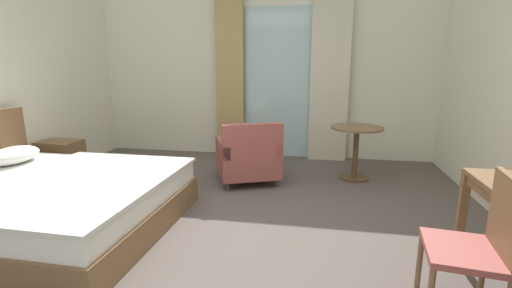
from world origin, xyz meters
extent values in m
cube|color=#564C47|center=(0.00, 0.00, -0.05)|extent=(6.03, 6.47, 0.10)
cube|color=silver|center=(0.00, 2.98, 1.34)|extent=(5.63, 0.12, 2.68)
cube|color=silver|center=(0.28, 2.90, 1.18)|extent=(1.13, 0.02, 2.36)
cube|color=tan|center=(-0.50, 2.80, 1.25)|extent=(0.45, 0.10, 2.50)
cube|color=beige|center=(1.07, 2.80, 1.25)|extent=(0.58, 0.10, 2.50)
cube|color=brown|center=(-1.48, -0.14, 0.13)|extent=(2.20, 1.91, 0.26)
cube|color=white|center=(-1.48, -0.14, 0.36)|extent=(2.14, 1.85, 0.19)
cube|color=silver|center=(-1.12, -0.15, 0.47)|extent=(1.46, 1.88, 0.03)
ellipsoid|color=white|center=(-2.25, 0.32, 0.54)|extent=(0.38, 0.60, 0.17)
cube|color=brown|center=(-2.41, 1.18, 0.25)|extent=(0.50, 0.37, 0.51)
cube|color=brown|center=(-2.41, 1.00, 0.36)|extent=(0.43, 0.01, 0.12)
cube|color=brown|center=(2.04, -0.02, 0.34)|extent=(0.06, 0.06, 0.69)
cube|color=#9E4C47|center=(1.79, -0.73, 0.42)|extent=(0.46, 0.51, 0.04)
cube|color=brown|center=(1.98, -0.76, 0.66)|extent=(0.09, 0.44, 0.45)
cylinder|color=brown|center=(1.63, -0.50, 0.20)|extent=(0.04, 0.04, 0.40)
cylinder|color=brown|center=(2.00, -0.55, 0.20)|extent=(0.04, 0.04, 0.40)
cube|color=#9E4C47|center=(0.03, 1.55, 0.24)|extent=(0.99, 1.02, 0.29)
cube|color=#9E4C47|center=(0.16, 1.23, 0.60)|extent=(0.72, 0.39, 0.42)
cube|color=#9E4C47|center=(0.33, 1.67, 0.47)|extent=(0.40, 0.78, 0.16)
cube|color=#9E4C47|center=(-0.26, 1.42, 0.47)|extent=(0.40, 0.78, 0.16)
cylinder|color=#4C3D2D|center=(0.19, 1.98, 0.05)|extent=(0.04, 0.04, 0.10)
cylinder|color=#4C3D2D|center=(-0.38, 1.74, 0.05)|extent=(0.04, 0.04, 0.10)
cylinder|color=#4C3D2D|center=(0.45, 1.35, 0.05)|extent=(0.04, 0.04, 0.10)
cylinder|color=#4C3D2D|center=(-0.12, 1.11, 0.05)|extent=(0.04, 0.04, 0.10)
cylinder|color=brown|center=(1.42, 1.86, 0.69)|extent=(0.66, 0.66, 0.03)
cylinder|color=brown|center=(1.42, 1.86, 0.34)|extent=(0.07, 0.07, 0.67)
cylinder|color=brown|center=(1.42, 1.86, 0.01)|extent=(0.36, 0.36, 0.02)
camera|label=1|loc=(0.94, -2.79, 1.48)|focal=24.74mm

